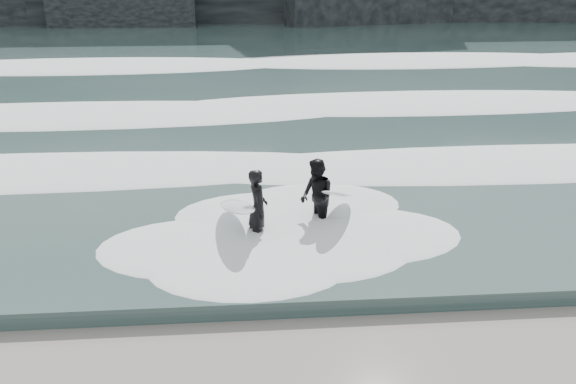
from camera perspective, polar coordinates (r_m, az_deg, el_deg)
name	(u,v)px	position (r m, az deg, el deg)	size (l,w,h in m)	color
sea	(242,53)	(35.02, -4.14, 12.18)	(90.00, 52.00, 0.30)	#314845
foam_near	(253,171)	(15.46, -3.12, 1.87)	(60.00, 3.20, 0.20)	white
foam_mid	(247,104)	(22.19, -3.68, 7.81)	(60.00, 4.00, 0.24)	white
foam_far	(243,60)	(31.02, -4.05, 11.62)	(60.00, 4.80, 0.30)	white
surfer_left	(252,208)	(12.26, -3.25, -1.40)	(1.07, 2.21, 1.56)	black
surfer_right	(319,197)	(12.80, 2.78, -0.43)	(1.38, 1.83, 1.55)	black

